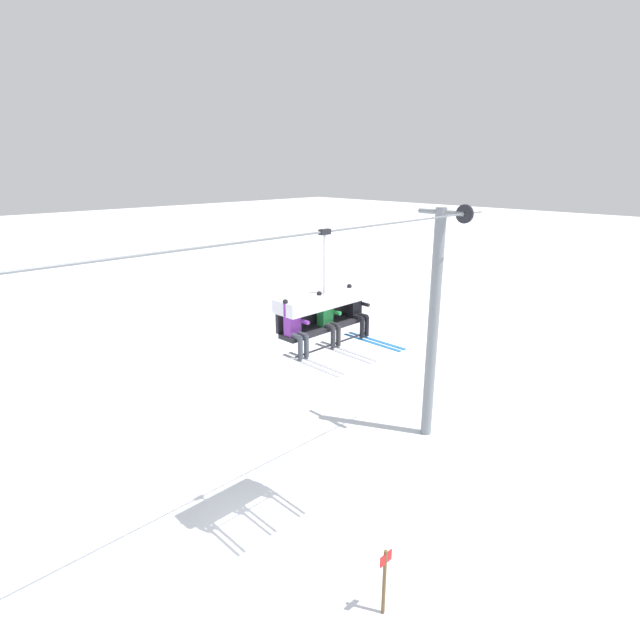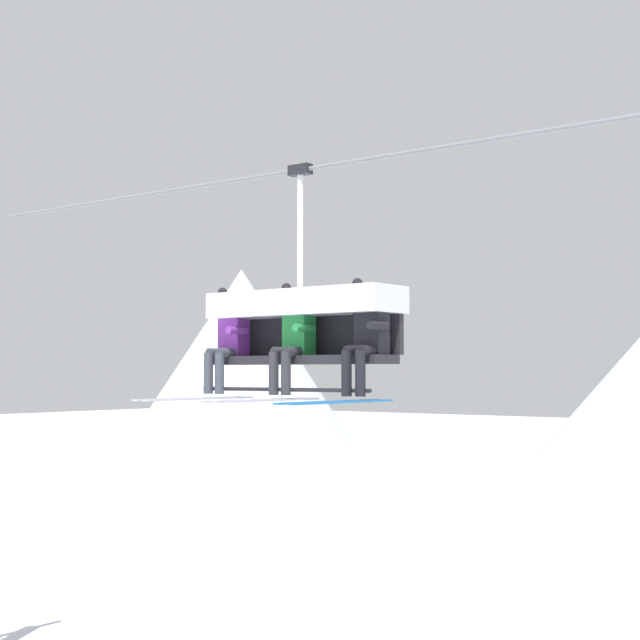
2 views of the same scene
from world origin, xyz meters
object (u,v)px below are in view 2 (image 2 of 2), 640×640
at_px(skier_purple, 227,341).
at_px(chairlift_chair, 304,315).
at_px(skier_black, 365,337).
at_px(skier_green, 292,339).

bearing_deg(skier_purple, chairlift_chair, 12.08).
relative_size(chairlift_chair, skier_black, 1.52).
relative_size(chairlift_chair, skier_purple, 1.52).
distance_m(chairlift_chair, skier_purple, 1.06).
distance_m(skier_purple, skier_green, 1.00).
distance_m(chairlift_chair, skier_black, 1.05).
bearing_deg(chairlift_chair, skier_black, -12.16).
bearing_deg(chairlift_chair, skier_green, -90.89).
xyz_separation_m(chairlift_chair, skier_purple, (-1.00, -0.21, -0.28)).
bearing_deg(skier_green, skier_purple, 180.00).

